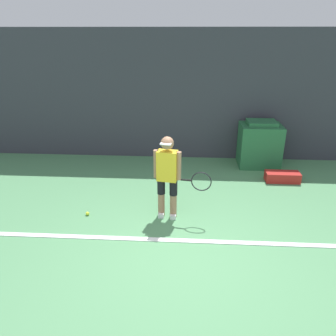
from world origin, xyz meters
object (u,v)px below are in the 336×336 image
at_px(tennis_ball, 87,214).
at_px(covered_chair, 259,144).
at_px(equipment_bag, 282,177).
at_px(tennis_player, 168,174).

relative_size(tennis_ball, covered_chair, 0.06).
xyz_separation_m(tennis_ball, equipment_bag, (3.91, 1.71, 0.07)).
xyz_separation_m(tennis_ball, covered_chair, (3.54, 2.66, 0.51)).
distance_m(tennis_player, tennis_ball, 1.67).
relative_size(tennis_player, equipment_bag, 2.02).
relative_size(tennis_player, tennis_ball, 22.04).
bearing_deg(tennis_ball, equipment_bag, 23.64).
bearing_deg(equipment_bag, tennis_ball, -156.36).
bearing_deg(equipment_bag, covered_chair, 111.02).
bearing_deg(tennis_player, covered_chair, 60.79).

